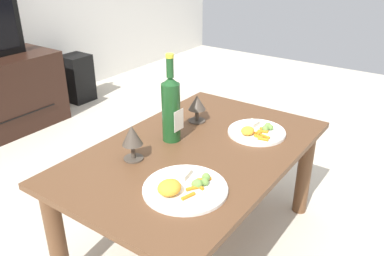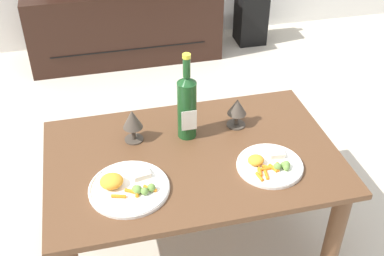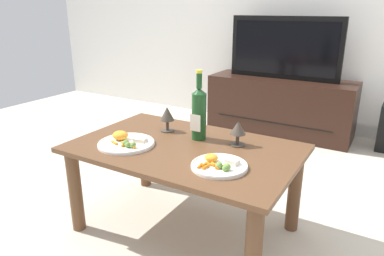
% 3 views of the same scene
% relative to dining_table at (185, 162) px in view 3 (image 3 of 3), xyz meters
% --- Properties ---
extents(ground_plane, '(6.40, 6.40, 0.00)m').
position_rel_dining_table_xyz_m(ground_plane, '(0.00, 0.00, -0.40)').
color(ground_plane, beige).
extents(dining_table, '(1.14, 0.73, 0.49)m').
position_rel_dining_table_xyz_m(dining_table, '(0.00, 0.00, 0.00)').
color(dining_table, brown).
rests_on(dining_table, ground_plane).
extents(tv_stand, '(1.34, 0.44, 0.53)m').
position_rel_dining_table_xyz_m(tv_stand, '(-0.06, 1.83, -0.14)').
color(tv_stand, black).
rests_on(tv_stand, ground_plane).
extents(tv_screen, '(1.02, 0.05, 0.56)m').
position_rel_dining_table_xyz_m(tv_screen, '(-0.06, 1.83, 0.41)').
color(tv_screen, black).
rests_on(tv_screen, tv_stand).
extents(wine_bottle, '(0.08, 0.08, 0.37)m').
position_rel_dining_table_xyz_m(wine_bottle, '(0.01, 0.13, 0.24)').
color(wine_bottle, '#19471E').
rests_on(wine_bottle, dining_table).
extents(goblet_left, '(0.08, 0.08, 0.14)m').
position_rel_dining_table_xyz_m(goblet_left, '(-0.21, 0.15, 0.18)').
color(goblet_left, '#473D33').
rests_on(goblet_left, dining_table).
extents(goblet_right, '(0.08, 0.08, 0.13)m').
position_rel_dining_table_xyz_m(goblet_right, '(0.23, 0.15, 0.17)').
color(goblet_right, '#473D33').
rests_on(goblet_right, dining_table).
extents(dinner_plate_left, '(0.29, 0.29, 0.06)m').
position_rel_dining_table_xyz_m(dinner_plate_left, '(-0.27, -0.14, 0.10)').
color(dinner_plate_left, white).
rests_on(dinner_plate_left, dining_table).
extents(dinner_plate_right, '(0.25, 0.25, 0.05)m').
position_rel_dining_table_xyz_m(dinner_plate_right, '(0.27, -0.14, 0.10)').
color(dinner_plate_right, white).
rests_on(dinner_plate_right, dining_table).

